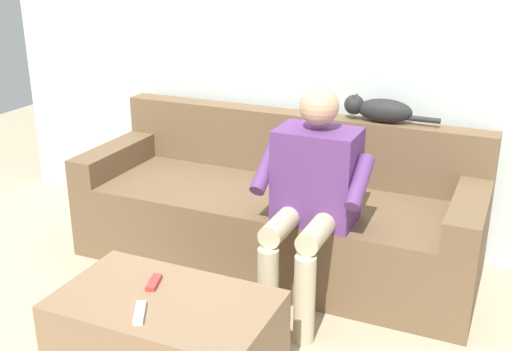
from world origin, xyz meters
TOP-DOWN VIEW (x-y plane):
  - ground_plane at (0.00, 0.60)m, footprint 8.00×8.00m
  - back_wall at (0.00, -0.58)m, footprint 4.30×0.06m
  - couch at (0.00, -0.12)m, footprint 2.24×0.81m
  - coffee_table at (0.00, 1.09)m, footprint 0.89×0.53m
  - person_solo_seated at (-0.33, 0.27)m, footprint 0.55×0.57m
  - cat_on_backrest at (-0.48, -0.41)m, footprint 0.53×0.13m
  - remote_red at (0.10, 1.01)m, footprint 0.07×0.13m
  - remote_white at (0.02, 1.23)m, footprint 0.10×0.15m

SIDE VIEW (x-z plane):
  - ground_plane at x=0.00m, z-range 0.00..0.00m
  - coffee_table at x=0.00m, z-range 0.00..0.40m
  - couch at x=0.00m, z-range -0.12..0.69m
  - remote_white at x=0.02m, z-range 0.40..0.42m
  - remote_red at x=0.10m, z-range 0.40..0.42m
  - person_solo_seated at x=-0.33m, z-range 0.07..1.19m
  - cat_on_backrest at x=-0.48m, z-range 0.81..0.95m
  - back_wall at x=0.00m, z-range 0.00..2.51m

